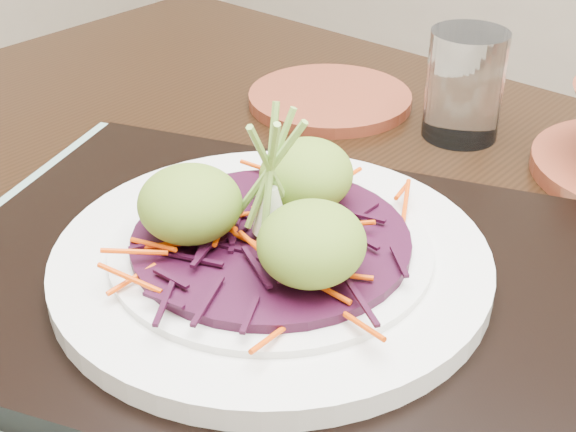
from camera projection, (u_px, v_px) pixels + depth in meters
The scene contains 10 objects.
dining_table at pixel (358, 391), 0.57m from camera, with size 1.27×0.95×0.72m.
placemat at pixel (272, 297), 0.51m from camera, with size 0.48×0.37×0.00m, color gray.
serving_tray at pixel (272, 282), 0.50m from camera, with size 0.41×0.31×0.02m, color black.
white_plate at pixel (271, 258), 0.49m from camera, with size 0.27×0.27×0.02m.
cabbage_bed at pixel (271, 240), 0.49m from camera, with size 0.17×0.17×0.01m, color #2F091F.
carrot_julienne at pixel (271, 228), 0.48m from camera, with size 0.21×0.21×0.01m, color #E04203, non-canonical shape.
guacamole_scoops at pixel (270, 206), 0.47m from camera, with size 0.15×0.13×0.05m.
scallion_garnish at pixel (270, 175), 0.46m from camera, with size 0.06×0.06×0.09m, color #7FAE45, non-canonical shape.
terracotta_side_plate at pixel (330, 99), 0.77m from camera, with size 0.16×0.16×0.01m, color maroon.
water_glass at pixel (465, 85), 0.69m from camera, with size 0.07×0.07×0.09m, color white.
Camera 1 is at (0.13, -0.50, 1.03)m, focal length 50.00 mm.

